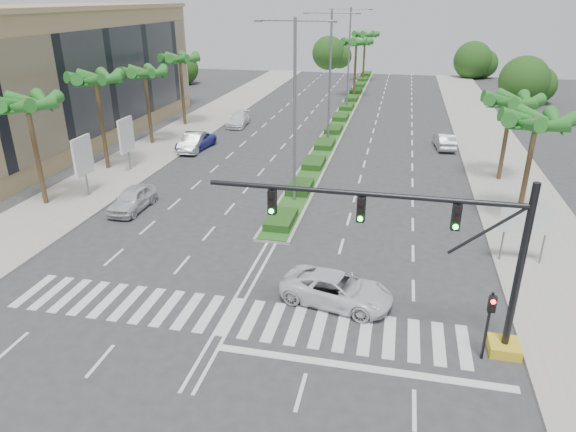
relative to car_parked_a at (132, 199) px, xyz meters
name	(u,v)px	position (x,y,z in m)	size (l,w,h in m)	color
ground	(230,316)	(10.25, -10.48, -0.76)	(160.00, 160.00, 0.00)	#333335
footpath_right	(513,189)	(25.45, 9.52, -0.68)	(6.00, 120.00, 0.15)	gray
footpath_left	(135,162)	(-4.95, 9.52, -0.68)	(6.00, 120.00, 0.15)	gray
median	(346,111)	(10.25, 34.52, -0.66)	(2.20, 75.00, 0.20)	gray
median_grass	(346,110)	(10.25, 34.52, -0.54)	(1.80, 75.00, 0.04)	#24571E
building	(54,77)	(-15.75, 15.52, 5.24)	(12.00, 36.00, 12.00)	tan
signal_gantry	(456,270)	(19.52, -10.48, 2.70)	(12.60, 1.20, 7.20)	gold
pedestrian_signal	(490,316)	(20.85, -11.15, 1.29)	(0.28, 0.36, 3.00)	black
direction_sign	(527,222)	(23.75, -2.49, 1.69)	(2.70, 0.11, 3.40)	slate
billboard_near	(83,157)	(-4.25, 1.52, 2.20)	(0.18, 2.10, 4.35)	slate
billboard_far	(126,135)	(-4.25, 7.52, 2.20)	(0.18, 2.10, 4.35)	slate
palm_left_near	(27,107)	(-6.25, -0.48, 5.93)	(4.57, 4.68, 7.55)	brown
palm_left_mid	(96,82)	(-6.25, 7.52, 6.32)	(4.57, 4.68, 7.95)	brown
palm_left_far	(145,75)	(-6.25, 15.52, 5.74)	(4.57, 4.68, 7.35)	brown
palm_left_end	(180,61)	(-6.25, 23.52, 6.12)	(4.57, 4.68, 7.75)	brown
palm_right_near	(536,125)	(24.75, 3.52, 5.45)	(4.57, 4.68, 7.05)	brown
palm_right_far	(511,104)	(24.75, 11.52, 5.16)	(4.57, 4.68, 6.75)	brown
palm_median_a	(356,44)	(10.25, 44.52, 6.41)	(4.57, 4.68, 8.05)	brown
palm_median_b	(365,36)	(10.25, 59.52, 6.41)	(4.57, 4.68, 8.05)	brown
streetlight_near	(295,104)	(10.25, 3.52, 6.05)	(5.10, 0.25, 12.00)	slate
streetlight_mid	(330,71)	(10.25, 19.52, 6.05)	(5.10, 0.25, 12.00)	slate
streetlight_far	(349,54)	(10.25, 35.52, 6.05)	(5.10, 0.25, 12.00)	slate
car_parked_a	(132,199)	(0.00, 0.00, 0.00)	(1.79, 4.45, 1.52)	silver
car_parked_b	(193,142)	(-1.55, 14.40, 0.04)	(1.69, 4.86, 1.60)	#ADADB2
car_parked_c	(195,142)	(-1.55, 14.93, -0.09)	(2.23, 4.84, 1.34)	#32389A
car_parked_d	(238,120)	(-0.42, 24.63, -0.08)	(1.90, 4.67, 1.35)	white
car_crossing	(337,289)	(14.74, -8.34, -0.04)	(2.38, 5.17, 1.44)	white
car_right	(444,141)	(21.13, 20.10, -0.03)	(1.55, 4.43, 1.46)	#AFAFB4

